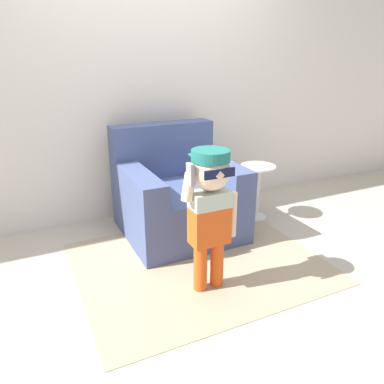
# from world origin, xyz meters

# --- Properties ---
(ground_plane) EXTENTS (10.00, 10.00, 0.00)m
(ground_plane) POSITION_xyz_m (0.00, 0.00, 0.00)
(ground_plane) COLOR #BCB29E
(wall_back) EXTENTS (10.00, 0.05, 2.60)m
(wall_back) POSITION_xyz_m (0.00, 0.61, 1.30)
(wall_back) COLOR silver
(wall_back) RESTS_ON ground_plane
(armchair) EXTENTS (0.92, 0.93, 0.90)m
(armchair) POSITION_xyz_m (0.05, 0.06, 0.32)
(armchair) COLOR #475684
(armchair) RESTS_ON ground_plane
(person_child) EXTENTS (0.39, 0.29, 0.94)m
(person_child) POSITION_xyz_m (-0.11, -0.82, 0.63)
(person_child) COLOR #E05119
(person_child) RESTS_ON ground_plane
(side_table) EXTENTS (0.32, 0.32, 0.52)m
(side_table) POSITION_xyz_m (0.81, -0.02, 0.31)
(side_table) COLOR white
(side_table) RESTS_ON ground_plane
(rug) EXTENTS (1.75, 1.45, 0.01)m
(rug) POSITION_xyz_m (-0.03, -0.52, 0.00)
(rug) COLOR tan
(rug) RESTS_ON ground_plane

